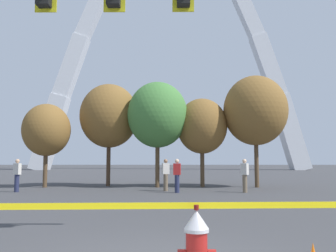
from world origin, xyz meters
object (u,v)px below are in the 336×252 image
at_px(pedestrian_walking_left, 17,175).
at_px(pedestrian_walking_right, 166,175).
at_px(fire_hydrant, 197,249).
at_px(monument_arch, 170,56).
at_px(pedestrian_near_trees, 245,175).
at_px(traffic_signal_gantry, 22,16).
at_px(pedestrian_standing_center, 177,175).

distance_m(pedestrian_walking_left, pedestrian_walking_right, 7.23).
relative_size(fire_hydrant, monument_arch, 0.02).
bearing_deg(pedestrian_near_trees, pedestrian_walking_left, 178.91).
bearing_deg(pedestrian_walking_left, traffic_signal_gantry, -67.44).
xyz_separation_m(traffic_signal_gantry, pedestrian_walking_right, (2.70, 11.48, -3.59)).
bearing_deg(traffic_signal_gantry, monument_arch, 87.02).
bearing_deg(monument_arch, traffic_signal_gantry, -92.98).
relative_size(pedestrian_walking_right, pedestrian_near_trees, 1.00).
bearing_deg(fire_hydrant, pedestrian_walking_left, 120.15).
bearing_deg(pedestrian_near_trees, fire_hydrant, -103.65).
distance_m(traffic_signal_gantry, pedestrian_near_trees, 12.97).
relative_size(fire_hydrant, pedestrian_walking_left, 0.62).
bearing_deg(pedestrian_standing_center, traffic_signal_gantry, -107.15).
distance_m(pedestrian_walking_left, pedestrian_standing_center, 7.77).
relative_size(monument_arch, pedestrian_near_trees, 28.07).
distance_m(traffic_signal_gantry, pedestrian_standing_center, 11.59).
relative_size(pedestrian_walking_left, pedestrian_standing_center, 1.00).
height_order(fire_hydrant, traffic_signal_gantry, traffic_signal_gantry).
bearing_deg(pedestrian_walking_right, fire_hydrant, -87.63).
distance_m(traffic_signal_gantry, pedestrian_walking_left, 12.29).
distance_m(traffic_signal_gantry, monument_arch, 54.11).
relative_size(fire_hydrant, pedestrian_near_trees, 0.62).
bearing_deg(pedestrian_walking_right, monument_arch, 89.98).
height_order(traffic_signal_gantry, pedestrian_walking_left, traffic_signal_gantry).
bearing_deg(traffic_signal_gantry, pedestrian_walking_right, 76.78).
height_order(fire_hydrant, pedestrian_walking_right, pedestrian_walking_right).
relative_size(traffic_signal_gantry, pedestrian_standing_center, 4.92).
relative_size(traffic_signal_gantry, pedestrian_walking_right, 4.92).
relative_size(pedestrian_standing_center, pedestrian_near_trees, 1.00).
distance_m(fire_hydrant, traffic_signal_gantry, 5.72).
xyz_separation_m(fire_hydrant, pedestrian_near_trees, (3.20, 13.20, 0.35)).
xyz_separation_m(monument_arch, pedestrian_near_trees, (3.77, -41.50, -17.74)).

